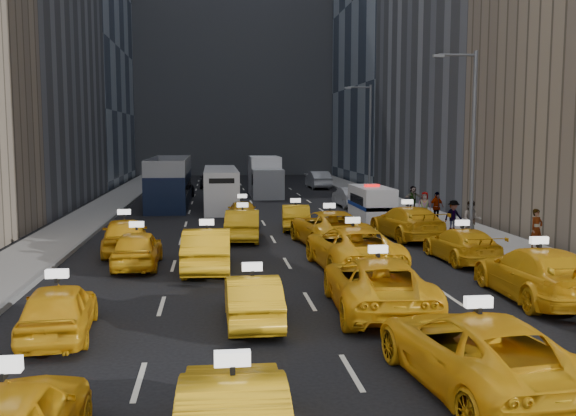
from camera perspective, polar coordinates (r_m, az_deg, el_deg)
name	(u,v)px	position (r m, az deg, el deg)	size (l,w,h in m)	color
ground	(320,320)	(18.08, 2.90, -9.90)	(160.00, 160.00, 0.00)	black
sidewalk_west	(95,214)	(43.07, -16.81, -0.51)	(3.00, 90.00, 0.15)	gray
sidewalk_east	(411,210)	(44.47, 10.89, -0.14)	(3.00, 90.00, 0.15)	gray
curb_west	(118,213)	(42.84, -14.90, -0.47)	(0.15, 90.00, 0.18)	slate
curb_east	(390,210)	(44.06, 9.09, -0.15)	(0.15, 90.00, 0.18)	slate
building_backdrop	(232,25)	(90.39, -4.97, 15.92)	(30.00, 12.00, 40.00)	slate
streetlight_near	(471,139)	(31.52, 15.95, 5.90)	(2.15, 0.22, 9.00)	#595B60
streetlight_far	(368,138)	(50.57, 7.16, 6.21)	(2.15, 0.22, 9.00)	#595B60
taxi_2	(477,350)	(13.79, 16.43, -12.02)	(2.58, 5.59, 1.55)	#EAA513
taxi_4	(58,310)	(17.38, -19.73, -8.52)	(1.68, 4.17, 1.42)	#EAA513
taxi_5	(252,299)	(17.61, -3.19, -8.07)	(1.42, 4.08, 1.35)	#EAA513
taxi_6	(377,284)	(18.92, 7.95, -6.70)	(2.66, 5.78, 1.61)	#EAA513
taxi_7	(538,274)	(21.42, 21.30, -5.46)	(2.33, 5.72, 1.66)	#EAA513
taxi_8	(137,249)	(25.53, -13.26, -3.54)	(1.74, 4.32, 1.47)	#EAA513
taxi_9	(207,249)	(24.39, -7.21, -3.68)	(1.73, 4.98, 1.64)	#EAA513
taxi_10	(352,248)	(24.65, 5.75, -3.51)	(2.77, 6.01, 1.67)	#EAA513
taxi_11	(462,245)	(26.98, 15.18, -3.18)	(1.91, 4.69, 1.36)	#EAA513
taxi_12	(125,236)	(28.49, -14.31, -2.39)	(1.91, 4.74, 1.61)	#EAA513
taxi_13	(243,225)	(31.37, -4.05, -1.50)	(1.60, 4.60, 1.52)	#EAA513
taxi_14	(329,228)	(29.85, 3.68, -1.78)	(2.73, 5.93, 1.65)	#EAA513
taxi_15	(407,222)	(32.30, 10.52, -1.27)	(2.27, 5.59, 1.62)	#EAA513
taxi_16	(242,212)	(37.37, -4.09, -0.32)	(1.64, 4.06, 1.38)	#EAA513
taxi_17	(295,217)	(34.96, 0.67, -0.79)	(1.44, 4.14, 1.36)	#EAA513
nypd_van	(372,203)	(39.52, 7.45, 0.40)	(2.55, 5.18, 2.14)	white
double_decker	(170,182)	(47.31, -10.45, 2.25)	(2.88, 11.91, 3.45)	black
city_bus	(221,189)	(45.44, -6.00, 1.73)	(3.54, 11.00, 2.79)	silver
box_truck	(265,177)	(54.14, -2.04, 2.79)	(2.74, 7.37, 3.33)	white
misc_car_0	(349,197)	(46.12, 5.44, 0.98)	(1.52, 4.37, 1.44)	#A3A5AB
misc_car_1	(178,187)	(55.57, -9.71, 1.83)	(2.33, 5.06, 1.41)	black
misc_car_2	(270,179)	(65.02, -1.61, 2.58)	(1.99, 4.89, 1.42)	gray
misc_car_3	(210,180)	(63.13, -6.96, 2.51)	(1.92, 4.76, 1.62)	black
misc_car_4	(318,180)	(62.34, 2.70, 2.53)	(1.77, 5.06, 1.67)	#AEB0B6
pedestrian_0	(536,229)	(30.11, 21.22, -1.74)	(0.64, 0.42, 1.75)	gray
pedestrian_1	(472,220)	(31.90, 16.00, -1.02)	(0.90, 0.49, 1.86)	gray
pedestrian_2	(453,216)	(34.28, 14.49, -0.67)	(1.05, 0.43, 1.62)	gray
pedestrian_3	(436,207)	(37.82, 13.05, 0.10)	(1.01, 0.46, 1.73)	gray
pedestrian_4	(424,206)	(38.52, 12.04, 0.18)	(0.81, 0.44, 1.66)	gray
pedestrian_5	(413,198)	(43.88, 11.05, 0.91)	(1.47, 0.42, 1.59)	gray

